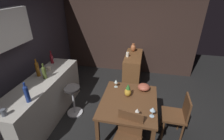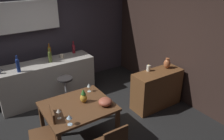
% 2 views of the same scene
% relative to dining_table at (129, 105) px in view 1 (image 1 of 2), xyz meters
% --- Properties ---
extents(ground_plane, '(9.00, 9.00, 0.00)m').
position_rel_dining_table_xyz_m(ground_plane, '(0.03, 0.27, -0.65)').
color(ground_plane, black).
extents(wall_kitchen_back, '(5.20, 0.33, 2.60)m').
position_rel_dining_table_xyz_m(wall_kitchen_back, '(-0.03, 2.34, 0.76)').
color(wall_kitchen_back, '#38333D').
rests_on(wall_kitchen_back, ground_plane).
extents(wall_side_right, '(0.10, 4.40, 2.60)m').
position_rel_dining_table_xyz_m(wall_side_right, '(2.58, 0.57, 0.65)').
color(wall_side_right, '#33231E').
rests_on(wall_side_right, ground_plane).
extents(dining_table, '(1.11, 0.95, 0.74)m').
position_rel_dining_table_xyz_m(dining_table, '(0.00, 0.00, 0.00)').
color(dining_table, '#56351E').
rests_on(dining_table, ground_plane).
extents(kitchen_counter, '(2.10, 0.60, 0.90)m').
position_rel_dining_table_xyz_m(kitchen_counter, '(0.03, 1.71, -0.20)').
color(kitchen_counter, '#B2ADA3').
rests_on(kitchen_counter, ground_plane).
extents(sideboard_cabinet, '(1.10, 0.44, 0.82)m').
position_rel_dining_table_xyz_m(sideboard_cabinet, '(1.89, 0.11, -0.24)').
color(sideboard_cabinet, brown).
rests_on(sideboard_cabinet, ground_plane).
extents(chair_near_window, '(0.46, 0.46, 0.90)m').
position_rel_dining_table_xyz_m(chair_near_window, '(-0.57, -0.06, -0.16)').
color(chair_near_window, '#56351E').
rests_on(chair_near_window, ground_plane).
extents(chair_by_doorway, '(0.40, 0.40, 0.87)m').
position_rel_dining_table_xyz_m(chair_by_doorway, '(0.10, -0.86, -0.16)').
color(chair_by_doorway, '#56351E').
rests_on(chair_by_doorway, ground_plane).
extents(bar_stool, '(0.34, 0.34, 0.67)m').
position_rel_dining_table_xyz_m(bar_stool, '(0.26, 1.19, -0.29)').
color(bar_stool, '#262323').
rests_on(bar_stool, ground_plane).
extents(wine_glass_left, '(0.08, 0.08, 0.17)m').
position_rel_dining_table_xyz_m(wine_glass_left, '(-0.31, -0.39, 0.22)').
color(wine_glass_left, silver).
rests_on(wine_glass_left, dining_table).
extents(wine_glass_right, '(0.07, 0.07, 0.17)m').
position_rel_dining_table_xyz_m(wine_glass_right, '(0.37, 0.30, 0.21)').
color(wine_glass_right, silver).
rests_on(wine_glass_right, dining_table).
extents(wine_glass_center, '(0.07, 0.07, 0.17)m').
position_rel_dining_table_xyz_m(wine_glass_center, '(-0.38, -0.17, 0.22)').
color(wine_glass_center, silver).
rests_on(wine_glass_center, dining_table).
extents(pineapple_centerpiece, '(0.12, 0.12, 0.25)m').
position_rel_dining_table_xyz_m(pineapple_centerpiece, '(0.13, 0.04, 0.20)').
color(pineapple_centerpiece, gold).
rests_on(pineapple_centerpiece, dining_table).
extents(fruit_bowl, '(0.23, 0.23, 0.12)m').
position_rel_dining_table_xyz_m(fruit_bowl, '(0.39, -0.23, 0.15)').
color(fruit_bowl, '#9E4C38').
rests_on(fruit_bowl, dining_table).
extents(wine_bottle_olive, '(0.08, 0.08, 0.31)m').
position_rel_dining_table_xyz_m(wine_bottle_olive, '(0.14, 1.66, 0.39)').
color(wine_bottle_olive, '#475623').
rests_on(wine_bottle_olive, kitchen_counter).
extents(wine_bottle_cobalt, '(0.07, 0.07, 0.34)m').
position_rel_dining_table_xyz_m(wine_bottle_cobalt, '(-0.56, 1.51, 0.41)').
color(wine_bottle_cobalt, navy).
rests_on(wine_bottle_cobalt, kitchen_counter).
extents(wine_bottle_ruby, '(0.07, 0.07, 0.30)m').
position_rel_dining_table_xyz_m(wine_bottle_ruby, '(0.81, 1.90, 0.38)').
color(wine_bottle_ruby, maroon).
rests_on(wine_bottle_ruby, kitchen_counter).
extents(wine_bottle_amber, '(0.07, 0.07, 0.36)m').
position_rel_dining_table_xyz_m(wine_bottle_amber, '(0.20, 1.84, 0.42)').
color(wine_bottle_amber, '#8C5114').
rests_on(wine_bottle_amber, kitchen_counter).
extents(cup_cream, '(0.11, 0.08, 0.09)m').
position_rel_dining_table_xyz_m(cup_cream, '(0.45, 1.77, 0.30)').
color(cup_cream, beige).
rests_on(cup_cream, kitchen_counter).
extents(cup_slate, '(0.11, 0.07, 0.11)m').
position_rel_dining_table_xyz_m(cup_slate, '(-0.90, 1.64, 0.30)').
color(cup_slate, '#515660').
rests_on(cup_slate, kitchen_counter).
extents(pillar_candle_tall, '(0.08, 0.08, 0.15)m').
position_rel_dining_table_xyz_m(pillar_candle_tall, '(1.75, 0.26, 0.23)').
color(pillar_candle_tall, white).
rests_on(pillar_candle_tall, sideboard_cabinet).
extents(vase_copper, '(0.14, 0.14, 0.23)m').
position_rel_dining_table_xyz_m(vase_copper, '(2.18, 0.15, 0.28)').
color(vase_copper, '#B26038').
rests_on(vase_copper, sideboard_cabinet).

